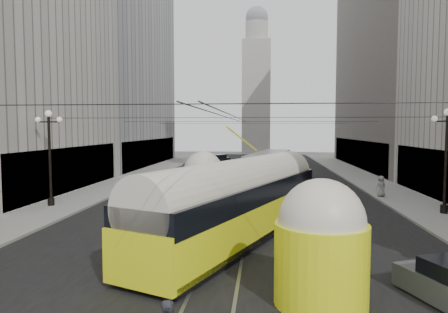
# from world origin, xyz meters

# --- Properties ---
(road) EXTENTS (20.00, 85.00, 0.02)m
(road) POSITION_xyz_m (0.00, 32.50, 0.00)
(road) COLOR black
(road) RESTS_ON ground
(sidewalk_left) EXTENTS (4.00, 72.00, 0.15)m
(sidewalk_left) POSITION_xyz_m (-12.00, 36.00, 0.07)
(sidewalk_left) COLOR gray
(sidewalk_left) RESTS_ON ground
(sidewalk_right) EXTENTS (4.00, 72.00, 0.15)m
(sidewalk_right) POSITION_xyz_m (12.00, 36.00, 0.07)
(sidewalk_right) COLOR gray
(sidewalk_right) RESTS_ON ground
(rail_left) EXTENTS (0.12, 85.00, 0.04)m
(rail_left) POSITION_xyz_m (-0.75, 32.50, 0.00)
(rail_left) COLOR gray
(rail_left) RESTS_ON ground
(rail_right) EXTENTS (0.12, 85.00, 0.04)m
(rail_right) POSITION_xyz_m (0.75, 32.50, 0.00)
(rail_right) COLOR gray
(rail_right) RESTS_ON ground
(building_left_far) EXTENTS (12.60, 28.60, 28.60)m
(building_left_far) POSITION_xyz_m (-19.99, 48.00, 14.31)
(building_left_far) COLOR #999999
(building_left_far) RESTS_ON ground
(building_right_far) EXTENTS (12.60, 32.60, 32.60)m
(building_right_far) POSITION_xyz_m (20.00, 48.00, 16.31)
(building_right_far) COLOR #514C47
(building_right_far) RESTS_ON ground
(distant_tower) EXTENTS (6.00, 6.00, 31.36)m
(distant_tower) POSITION_xyz_m (0.00, 80.00, 14.97)
(distant_tower) COLOR #B2AFA8
(distant_tower) RESTS_ON ground
(lamppost_left_mid) EXTENTS (1.86, 0.44, 6.37)m
(lamppost_left_mid) POSITION_xyz_m (-12.60, 18.00, 3.74)
(lamppost_left_mid) COLOR black
(lamppost_left_mid) RESTS_ON sidewalk_left
(lamppost_right_mid) EXTENTS (1.86, 0.44, 6.37)m
(lamppost_right_mid) POSITION_xyz_m (12.60, 18.00, 3.74)
(lamppost_right_mid) COLOR black
(lamppost_right_mid) RESTS_ON sidewalk_right
(catenary) EXTENTS (25.00, 72.00, 0.23)m
(catenary) POSITION_xyz_m (0.12, 31.49, 5.88)
(catenary) COLOR black
(catenary) RESTS_ON ground
(streetcar) EXTENTS (8.47, 16.56, 3.88)m
(streetcar) POSITION_xyz_m (0.50, 11.59, 1.89)
(streetcar) COLOR #F6FF16
(streetcar) RESTS_ON ground
(city_bus) EXTENTS (4.62, 12.39, 3.07)m
(city_bus) POSITION_xyz_m (2.12, 30.26, 1.68)
(city_bus) COLOR #9DA0A2
(city_bus) RESTS_ON ground
(sedan_white_far) EXTENTS (3.10, 5.33, 1.58)m
(sedan_white_far) POSITION_xyz_m (1.67, 40.63, 0.72)
(sedan_white_far) COLOR white
(sedan_white_far) RESTS_ON ground
(sedan_dark_far) EXTENTS (3.52, 4.89, 1.43)m
(sedan_dark_far) POSITION_xyz_m (-5.19, 52.34, 0.65)
(sedan_dark_far) COLOR black
(sedan_dark_far) RESTS_ON ground
(pedestrian_sidewalk_right) EXTENTS (0.89, 0.71, 1.58)m
(pedestrian_sidewalk_right) POSITION_xyz_m (10.50, 23.79, 0.94)
(pedestrian_sidewalk_right) COLOR gray
(pedestrian_sidewalk_right) RESTS_ON sidewalk_right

